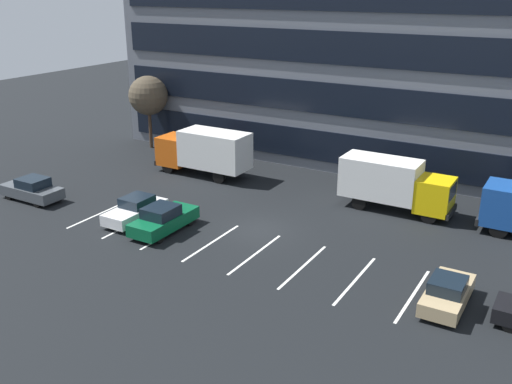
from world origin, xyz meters
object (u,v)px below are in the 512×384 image
(sedan_white, at_px, (136,210))
(sedan_tan, at_px, (447,293))
(sedan_forest, at_px, (163,219))
(bare_tree, at_px, (148,96))
(sedan_charcoal, at_px, (32,189))
(box_truck_yellow, at_px, (394,183))
(box_truck_orange, at_px, (204,150))

(sedan_white, xyz_separation_m, sedan_tan, (18.41, -0.48, -0.03))
(sedan_tan, bearing_deg, sedan_forest, 179.66)
(sedan_tan, bearing_deg, bare_tree, 154.34)
(sedan_white, bearing_deg, sedan_forest, -9.10)
(sedan_tan, relative_size, bare_tree, 0.64)
(sedan_charcoal, distance_m, sedan_tan, 26.65)
(box_truck_yellow, relative_size, sedan_forest, 1.58)
(box_truck_orange, bearing_deg, sedan_tan, -26.05)
(bare_tree, bearing_deg, sedan_forest, -47.60)
(box_truck_yellow, bearing_deg, sedan_charcoal, -153.97)
(box_truck_orange, relative_size, sedan_forest, 1.66)
(box_truck_yellow, relative_size, sedan_white, 1.69)
(box_truck_yellow, bearing_deg, sedan_white, -143.35)
(sedan_charcoal, height_order, sedan_forest, sedan_forest)
(box_truck_orange, xyz_separation_m, sedan_white, (1.49, -9.24, -1.21))
(sedan_charcoal, bearing_deg, sedan_tan, 0.62)
(box_truck_orange, height_order, bare_tree, bare_tree)
(box_truck_yellow, height_order, bare_tree, bare_tree)
(sedan_forest, xyz_separation_m, sedan_tan, (15.99, -0.09, -0.08))
(sedan_charcoal, bearing_deg, box_truck_orange, 56.03)
(bare_tree, bearing_deg, sedan_charcoal, -83.12)
(box_truck_orange, xyz_separation_m, sedan_charcoal, (-6.75, -10.01, -1.19))
(box_truck_yellow, bearing_deg, sedan_forest, -136.27)
(sedan_charcoal, xyz_separation_m, bare_tree, (-1.68, 13.89, 3.78))
(sedan_white, bearing_deg, box_truck_orange, 99.15)
(box_truck_yellow, xyz_separation_m, sedan_white, (-12.72, -9.47, -1.12))
(box_truck_orange, distance_m, bare_tree, 9.63)
(sedan_white, distance_m, bare_tree, 16.88)
(box_truck_yellow, height_order, box_truck_orange, box_truck_orange)
(box_truck_yellow, distance_m, sedan_forest, 14.30)
(sedan_tan, height_order, bare_tree, bare_tree)
(box_truck_orange, bearing_deg, sedan_forest, -67.91)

